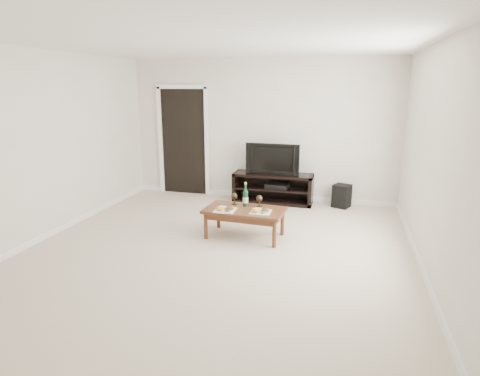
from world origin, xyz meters
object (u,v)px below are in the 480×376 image
object	(u,v)px
subwoofer	(342,196)
coffee_table	(245,223)
media_console	(273,188)
television	(273,158)

from	to	relation	value
subwoofer	coffee_table	bearing A→B (deg)	-103.74
media_console	television	xyz separation A→B (m)	(0.00, 0.00, 0.56)
television	subwoofer	xyz separation A→B (m)	(1.24, 0.03, -0.63)
media_console	subwoofer	size ratio (longest dim) A/B	3.56
media_console	subwoofer	xyz separation A→B (m)	(1.24, 0.03, -0.07)
subwoofer	coffee_table	world-z (taller)	coffee_table
television	subwoofer	world-z (taller)	television
coffee_table	television	bearing A→B (deg)	87.75
television	subwoofer	bearing A→B (deg)	3.83
television	subwoofer	size ratio (longest dim) A/B	2.39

